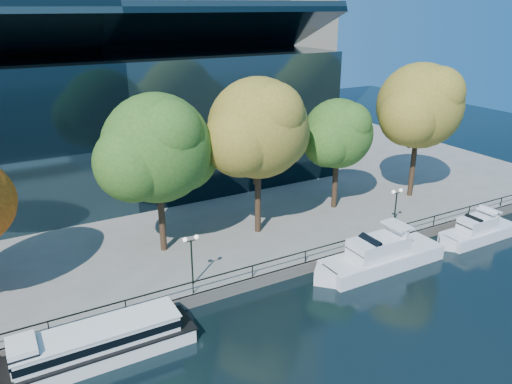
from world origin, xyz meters
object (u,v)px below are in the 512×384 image
tree_2 (159,150)px  lamp_1 (191,249)px  tour_boat (86,346)px  cruiser_near (378,256)px  lamp_2 (396,200)px  tree_3 (260,130)px  tree_5 (421,108)px  cruiser_far (476,231)px  tree_4 (339,135)px

tree_2 → lamp_1: bearing=-91.6°
tour_boat → lamp_1: size_ratio=3.51×
cruiser_near → lamp_2: 6.95m
tree_3 → tree_5: 19.53m
cruiser_far → lamp_2: size_ratio=2.29×
cruiser_near → tree_3: 14.78m
cruiser_near → tree_3: tree_3 is taller
lamp_2 → tour_boat: bearing=-172.4°
tour_boat → cruiser_near: (24.00, 0.25, -0.01)m
tree_4 → tour_boat: bearing=-158.3°
tree_5 → lamp_2: bearing=-144.8°
cruiser_near → tree_5: 19.09m
tree_2 → lamp_2: size_ratio=3.38×
lamp_2 → tree_2: bearing=162.2°
cruiser_near → tour_boat: bearing=-179.4°
tree_5 → lamp_2: 12.20m
tour_boat → lamp_1: lamp_1 is taller
cruiser_near → tree_2: (-15.10, 10.16, 8.82)m
lamp_1 → cruiser_near: bearing=-13.4°
tree_3 → tour_boat: bearing=-151.5°
cruiser_far → lamp_2: (-6.68, 4.08, 3.02)m
cruiser_near → lamp_1: lamp_1 is taller
tree_4 → lamp_1: size_ratio=2.83×
cruiser_near → lamp_1: size_ratio=3.13×
tree_2 → lamp_2: (20.30, -6.52, -5.98)m
tree_2 → cruiser_far: bearing=-21.5°
cruiser_near → tree_3: size_ratio=0.88×
tour_boat → lamp_1: (8.72, 3.89, 2.84)m
tree_3 → lamp_1: (-9.18, -5.82, -6.73)m
tour_boat → cruiser_far: 35.88m
tour_boat → tree_4: (27.83, 11.10, 7.62)m
cruiser_near → lamp_2: (5.20, 3.64, 2.85)m
lamp_1 → tour_boat: bearing=-155.9°
cruiser_far → tree_4: bearing=125.5°
tour_boat → tree_4: size_ratio=1.24×
tree_2 → tree_5: bearing=-1.4°
tree_4 → lamp_1: (-19.11, -7.21, -4.78)m
cruiser_far → tree_4: tree_4 is taller
tree_4 → cruiser_near: bearing=-109.4°
tree_3 → lamp_1: tree_3 is taller
tour_boat → tree_3: 22.51m
tree_4 → tree_5: size_ratio=0.78×
lamp_2 → tree_4: bearing=100.8°
cruiser_near → tree_3: bearing=122.8°
tree_2 → tree_3: size_ratio=0.95×
tour_boat → tree_2: bearing=49.5°
tree_2 → lamp_2: bearing=-17.8°
tree_4 → tree_5: bearing=-8.2°
tree_5 → tree_4: bearing=171.8°
cruiser_near → tree_4: bearing=70.6°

